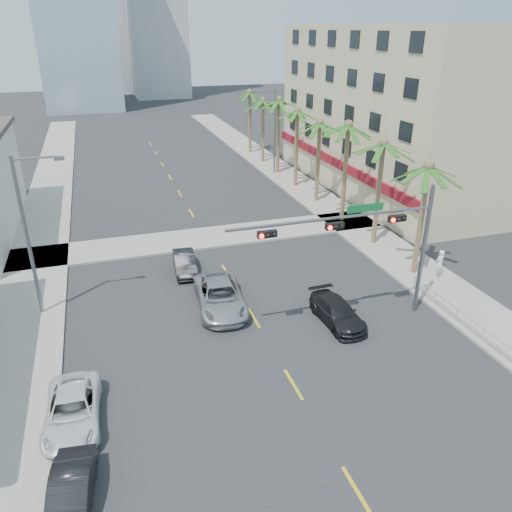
{
  "coord_description": "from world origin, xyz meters",
  "views": [
    {
      "loc": [
        -7.11,
        -12.69,
        14.68
      ],
      "look_at": [
        0.31,
        10.54,
        3.5
      ],
      "focal_mm": 35.0,
      "sensor_mm": 36.0,
      "label": 1
    }
  ],
  "objects_px": {
    "car_lane_right": "(337,312)",
    "pedestrian": "(439,264)",
    "car_parked_far": "(72,411)",
    "car_lane_left": "(185,263)",
    "car_parked_mid": "(71,493)",
    "car_lane_center": "(220,296)",
    "traffic_signal_mast": "(373,235)"
  },
  "relations": [
    {
      "from": "car_parked_mid",
      "to": "car_parked_far",
      "type": "xyz_separation_m",
      "value": [
        0.0,
        4.09,
        0.02
      ]
    },
    {
      "from": "car_parked_far",
      "to": "pedestrian",
      "type": "height_order",
      "value": "pedestrian"
    },
    {
      "from": "car_lane_center",
      "to": "car_lane_right",
      "type": "xyz_separation_m",
      "value": [
        5.69,
        -3.4,
        -0.14
      ]
    },
    {
      "from": "car_parked_mid",
      "to": "car_lane_center",
      "type": "distance_m",
      "value": 13.71
    },
    {
      "from": "traffic_signal_mast",
      "to": "car_parked_mid",
      "type": "bearing_deg",
      "value": -153.47
    },
    {
      "from": "traffic_signal_mast",
      "to": "car_parked_mid",
      "type": "xyz_separation_m",
      "value": [
        -15.18,
        -7.58,
        -4.44
      ]
    },
    {
      "from": "car_lane_left",
      "to": "car_lane_center",
      "type": "height_order",
      "value": "car_lane_center"
    },
    {
      "from": "traffic_signal_mast",
      "to": "pedestrian",
      "type": "height_order",
      "value": "traffic_signal_mast"
    },
    {
      "from": "car_parked_far",
      "to": "pedestrian",
      "type": "bearing_deg",
      "value": 19.35
    },
    {
      "from": "car_lane_center",
      "to": "pedestrian",
      "type": "xyz_separation_m",
      "value": [
        14.13,
        -0.67,
        0.31
      ]
    },
    {
      "from": "traffic_signal_mast",
      "to": "pedestrian",
      "type": "relative_size",
      "value": 5.95
    },
    {
      "from": "car_lane_left",
      "to": "pedestrian",
      "type": "distance_m",
      "value": 16.36
    },
    {
      "from": "car_lane_center",
      "to": "car_lane_right",
      "type": "height_order",
      "value": "car_lane_center"
    },
    {
      "from": "car_lane_right",
      "to": "pedestrian",
      "type": "distance_m",
      "value": 8.88
    },
    {
      "from": "traffic_signal_mast",
      "to": "car_parked_mid",
      "type": "distance_m",
      "value": 17.54
    },
    {
      "from": "car_parked_far",
      "to": "car_lane_right",
      "type": "xyz_separation_m",
      "value": [
        13.59,
        3.71,
        -0.01
      ]
    },
    {
      "from": "traffic_signal_mast",
      "to": "car_lane_center",
      "type": "distance_m",
      "value": 9.2
    },
    {
      "from": "traffic_signal_mast",
      "to": "car_lane_center",
      "type": "xyz_separation_m",
      "value": [
        -7.28,
        3.62,
        -4.29
      ]
    },
    {
      "from": "car_parked_mid",
      "to": "car_lane_center",
      "type": "bearing_deg",
      "value": 62.11
    },
    {
      "from": "car_parked_mid",
      "to": "car_parked_far",
      "type": "distance_m",
      "value": 4.09
    },
    {
      "from": "car_lane_center",
      "to": "pedestrian",
      "type": "height_order",
      "value": "pedestrian"
    },
    {
      "from": "car_lane_center",
      "to": "traffic_signal_mast",
      "type": "bearing_deg",
      "value": -21.16
    },
    {
      "from": "car_parked_far",
      "to": "pedestrian",
      "type": "relative_size",
      "value": 2.48
    },
    {
      "from": "car_lane_left",
      "to": "pedestrian",
      "type": "bearing_deg",
      "value": -17.05
    },
    {
      "from": "car_parked_mid",
      "to": "car_lane_center",
      "type": "relative_size",
      "value": 0.68
    },
    {
      "from": "car_parked_far",
      "to": "car_lane_right",
      "type": "bearing_deg",
      "value": 18.34
    },
    {
      "from": "traffic_signal_mast",
      "to": "car_parked_mid",
      "type": "height_order",
      "value": "traffic_signal_mast"
    },
    {
      "from": "car_parked_mid",
      "to": "car_lane_left",
      "type": "height_order",
      "value": "car_lane_left"
    },
    {
      "from": "car_parked_mid",
      "to": "car_lane_right",
      "type": "relative_size",
      "value": 0.87
    },
    {
      "from": "car_parked_far",
      "to": "car_lane_right",
      "type": "height_order",
      "value": "car_parked_far"
    },
    {
      "from": "car_parked_mid",
      "to": "car_lane_center",
      "type": "height_order",
      "value": "car_lane_center"
    },
    {
      "from": "car_lane_center",
      "to": "car_lane_left",
      "type": "bearing_deg",
      "value": 106.7
    }
  ]
}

